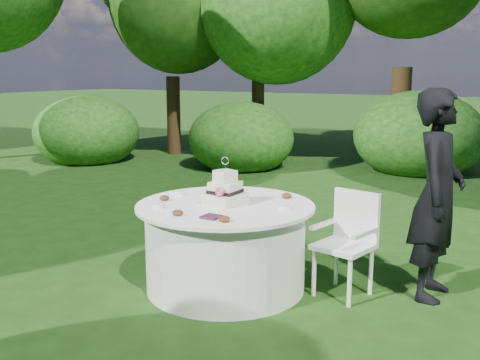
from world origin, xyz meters
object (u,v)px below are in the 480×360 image
object	(u,v)px
napkins	(211,217)
chair	(349,236)
guest	(437,195)
table	(225,246)
cake	(225,191)

from	to	relation	value
napkins	chair	distance (m)	1.25
chair	guest	bearing A→B (deg)	25.62
guest	table	distance (m)	1.86
table	napkins	bearing A→B (deg)	-71.38
napkins	guest	distance (m)	1.91
chair	table	bearing A→B (deg)	-155.37
napkins	cake	xyz separation A→B (m)	(-0.15, 0.45, 0.10)
guest	table	world-z (taller)	guest
guest	cake	xyz separation A→B (m)	(-1.62, -0.76, -0.01)
cake	guest	bearing A→B (deg)	25.04
cake	chair	size ratio (longest dim) A/B	0.47
cake	table	bearing A→B (deg)	35.60
cake	chair	distance (m)	1.13
cake	chair	bearing A→B (deg)	24.65
guest	table	bearing A→B (deg)	113.17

